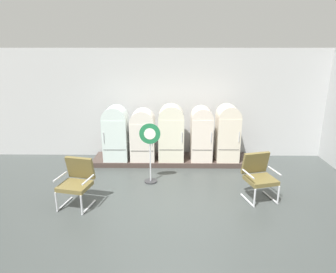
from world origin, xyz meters
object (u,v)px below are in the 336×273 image
armchair_right (259,174)px  refrigerator_2 (171,131)px  refrigerator_0 (116,132)px  refrigerator_1 (143,134)px  refrigerator_3 (201,132)px  armchair_left (77,180)px  sign_stand (150,152)px  refrigerator_4 (228,131)px

armchair_right → refrigerator_2: bearing=133.9°
refrigerator_0 → armchair_right: size_ratio=1.50×
refrigerator_1 → refrigerator_2: (0.81, -0.00, 0.07)m
refrigerator_1 → refrigerator_2: bearing=-0.1°
refrigerator_2 → refrigerator_3: 0.86m
refrigerator_2 → armchair_left: (-2.00, -2.36, -0.40)m
sign_stand → refrigerator_4: bearing=31.1°
refrigerator_2 → refrigerator_3: (0.86, 0.02, -0.03)m
armchair_left → sign_stand: bearing=36.8°
refrigerator_0 → refrigerator_3: 2.44m
refrigerator_4 → sign_stand: bearing=-148.9°
refrigerator_0 → armchair_right: 4.08m
refrigerator_3 → refrigerator_4: (0.74, 0.02, 0.03)m
refrigerator_2 → armchair_right: 2.83m
armchair_left → refrigerator_2: bearing=49.7°
refrigerator_4 → sign_stand: (-2.11, -1.28, -0.18)m
refrigerator_1 → armchair_left: size_ratio=1.41×
refrigerator_1 → sign_stand: size_ratio=0.95×
refrigerator_0 → sign_stand: bearing=-49.3°
refrigerator_0 → refrigerator_2: size_ratio=0.98×
refrigerator_3 → sign_stand: size_ratio=1.00×
refrigerator_4 → armchair_right: 2.12m
refrigerator_0 → refrigerator_4: refrigerator_4 is taller
armchair_left → refrigerator_4: bearing=33.6°
refrigerator_1 → refrigerator_4: size_ratio=0.92×
armchair_left → refrigerator_1: bearing=63.3°
refrigerator_1 → armchair_right: size_ratio=1.41×
refrigerator_1 → sign_stand: bearing=-76.6°
refrigerator_0 → refrigerator_3: bearing=0.6°
refrigerator_4 → refrigerator_3: bearing=-178.8°
refrigerator_0 → sign_stand: (1.06, -1.24, -0.17)m
refrigerator_2 → armchair_left: refrigerator_2 is taller
refrigerator_4 → armchair_right: size_ratio=1.53×
refrigerator_0 → refrigerator_1: bearing=0.8°
armchair_right → sign_stand: (-2.46, 0.77, 0.22)m
refrigerator_4 → armchair_right: (0.35, -2.05, -0.40)m
refrigerator_3 → refrigerator_4: refrigerator_4 is taller
refrigerator_1 → refrigerator_4: refrigerator_4 is taller
refrigerator_0 → sign_stand: refrigerator_0 is taller
refrigerator_2 → refrigerator_3: size_ratio=1.04×
refrigerator_1 → refrigerator_4: 2.41m
refrigerator_1 → refrigerator_3: bearing=0.5°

